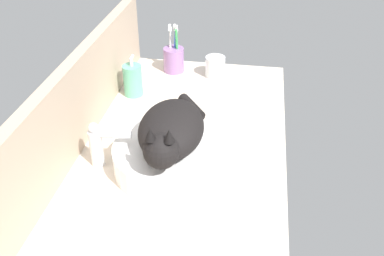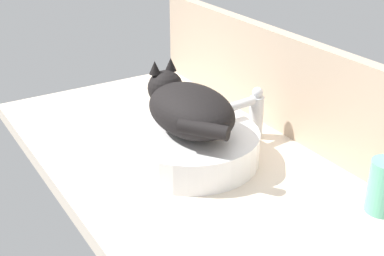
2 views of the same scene
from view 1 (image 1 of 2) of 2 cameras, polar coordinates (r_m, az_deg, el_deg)
The scene contains 8 objects.
ground_plane at distance 124.25cm, azimuth -2.12°, elevation -4.51°, with size 126.80×62.39×4.00cm, color beige.
backsplash_panel at distance 124.14cm, azimuth -15.72°, elevation 2.41°, with size 126.80×3.60×25.75cm, color tan.
sink_basin at distance 116.98cm, azimuth -2.71°, elevation -3.81°, with size 32.11×32.11×7.34cm, color white.
cat at distance 110.34cm, azimuth -2.93°, elevation -0.37°, with size 32.37×17.39×14.00cm.
faucet at distance 118.34cm, azimuth -12.20°, elevation -1.96°, with size 3.86×11.86×13.60cm.
soap_dispenser at distance 151.81cm, azimuth -7.89°, elevation 6.34°, with size 6.68×6.68×14.49cm.
toothbrush_cup at distance 167.75cm, azimuth -2.44°, elevation 9.21°, with size 7.89×7.89×18.67cm.
water_glass at distance 164.56cm, azimuth 3.10°, elevation 8.01°, with size 7.46×7.46×7.80cm.
Camera 1 is at (-95.24, -20.15, 75.21)cm, focal length 40.00 mm.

